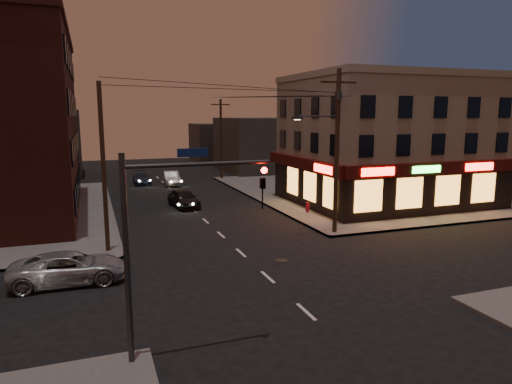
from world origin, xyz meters
name	(u,v)px	position (x,y,z in m)	size (l,w,h in m)	color
ground	(268,277)	(0.00, 0.00, 0.00)	(120.00, 120.00, 0.00)	black
sidewalk_ne	(367,190)	(18.00, 19.00, 0.07)	(24.00, 28.00, 0.15)	#514F4C
pizza_building	(387,140)	(15.93, 13.43, 5.35)	(15.85, 12.85, 10.50)	tan
bg_building_ne_a	(261,145)	(14.00, 38.00, 3.50)	(10.00, 12.00, 7.00)	#3F3D3A
bg_building_nw	(40,143)	(-13.00, 42.00, 4.00)	(9.00, 10.00, 8.00)	#3F3D3A
bg_building_ne_b	(219,143)	(12.00, 52.00, 3.00)	(8.00, 8.00, 6.00)	#3F3D3A
utility_pole_main	(335,142)	(6.68, 5.80, 5.76)	(4.20, 0.44, 10.00)	#382619
utility_pole_far	(221,139)	(6.80, 32.00, 4.65)	(0.26, 0.26, 9.00)	#382619
utility_pole_west	(103,168)	(-6.80, 6.50, 4.65)	(0.24, 0.24, 9.00)	#382619
traffic_signal	(162,228)	(-5.57, -5.60, 4.16)	(4.49, 0.32, 6.47)	#333538
suv_cross	(69,268)	(-8.58, 2.39, 0.70)	(2.32, 5.02, 1.40)	gray
sedan_near	(184,198)	(-0.50, 17.39, 0.74)	(1.76, 4.36, 1.49)	black
sedan_mid	(171,178)	(0.60, 29.73, 0.72)	(1.53, 4.39, 1.45)	slate
sedan_far	(142,178)	(-2.33, 31.48, 0.65)	(1.81, 4.45, 1.29)	#1A2434
fire_hydrant	(307,207)	(7.80, 11.63, 0.58)	(0.35, 0.35, 0.78)	maroon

